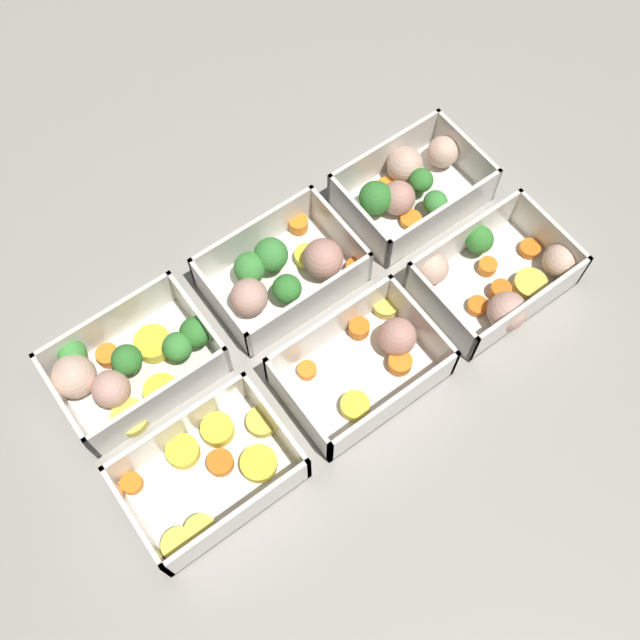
{
  "coord_description": "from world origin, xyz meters",
  "views": [
    {
      "loc": [
        0.21,
        0.28,
        0.75
      ],
      "look_at": [
        0.0,
        0.0,
        0.02
      ],
      "focal_mm": 42.0,
      "sensor_mm": 36.0,
      "label": 1
    }
  ],
  "objects_px": {
    "container_far_center": "(369,361)",
    "container_far_right": "(211,474)",
    "container_near_left": "(409,185)",
    "container_near_center": "(283,271)",
    "container_near_right": "(127,367)",
    "container_far_left": "(499,278)"
  },
  "relations": [
    {
      "from": "container_near_right",
      "to": "container_far_center",
      "type": "relative_size",
      "value": 1.0
    },
    {
      "from": "container_near_right",
      "to": "container_far_center",
      "type": "xyz_separation_m",
      "value": [
        -0.21,
        0.14,
        -0.0
      ]
    },
    {
      "from": "container_near_left",
      "to": "container_near_right",
      "type": "relative_size",
      "value": 0.98
    },
    {
      "from": "container_near_center",
      "to": "container_near_right",
      "type": "relative_size",
      "value": 0.97
    },
    {
      "from": "container_near_left",
      "to": "container_far_right",
      "type": "bearing_deg",
      "value": 21.77
    },
    {
      "from": "container_far_left",
      "to": "container_near_left",
      "type": "bearing_deg",
      "value": -89.2
    },
    {
      "from": "container_near_center",
      "to": "container_far_right",
      "type": "distance_m",
      "value": 0.24
    },
    {
      "from": "container_far_left",
      "to": "container_far_center",
      "type": "height_order",
      "value": "same"
    },
    {
      "from": "container_far_left",
      "to": "container_far_right",
      "type": "xyz_separation_m",
      "value": [
        0.38,
        -0.0,
        -0.0
      ]
    },
    {
      "from": "container_far_right",
      "to": "container_near_left",
      "type": "bearing_deg",
      "value": -158.23
    },
    {
      "from": "container_far_left",
      "to": "container_near_center",
      "type": "bearing_deg",
      "value": -37.82
    },
    {
      "from": "container_far_center",
      "to": "container_far_right",
      "type": "height_order",
      "value": "same"
    },
    {
      "from": "container_near_left",
      "to": "container_far_center",
      "type": "xyz_separation_m",
      "value": [
        0.18,
        0.15,
        -0.0
      ]
    },
    {
      "from": "container_near_center",
      "to": "container_far_right",
      "type": "height_order",
      "value": "same"
    },
    {
      "from": "container_far_left",
      "to": "container_far_right",
      "type": "height_order",
      "value": "same"
    },
    {
      "from": "container_far_center",
      "to": "container_far_right",
      "type": "relative_size",
      "value": 1.02
    },
    {
      "from": "container_near_left",
      "to": "container_far_center",
      "type": "bearing_deg",
      "value": 40.15
    },
    {
      "from": "container_near_left",
      "to": "container_near_right",
      "type": "height_order",
      "value": "same"
    },
    {
      "from": "container_near_center",
      "to": "container_near_right",
      "type": "xyz_separation_m",
      "value": [
        0.2,
        -0.0,
        -0.0
      ]
    },
    {
      "from": "container_far_center",
      "to": "container_near_left",
      "type": "bearing_deg",
      "value": -139.85
    },
    {
      "from": "container_near_center",
      "to": "container_far_center",
      "type": "distance_m",
      "value": 0.14
    },
    {
      "from": "container_far_center",
      "to": "container_far_right",
      "type": "xyz_separation_m",
      "value": [
        0.2,
        0.0,
        -0.0
      ]
    }
  ]
}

